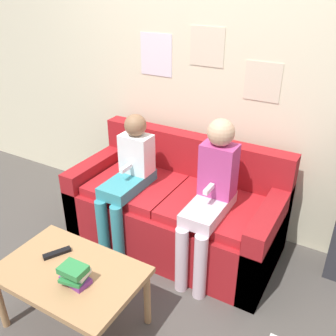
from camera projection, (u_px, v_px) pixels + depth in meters
name	position (u px, v px, depth m)	size (l,w,h in m)	color
ground_plane	(143.00, 278.00, 2.75)	(10.00, 10.00, 0.00)	#4C4742
wall_back	(208.00, 73.00, 2.90)	(8.00, 0.06, 2.60)	beige
couch	(176.00, 211.00, 2.99)	(1.63, 0.78, 0.85)	maroon
coffee_table	(70.00, 277.00, 2.21)	(0.85, 0.55, 0.44)	#AD7F51
person_left	(128.00, 177.00, 2.84)	(0.24, 0.54, 1.07)	teal
person_right	(210.00, 194.00, 2.53)	(0.24, 0.54, 1.16)	silver
tv_remote	(57.00, 253.00, 2.31)	(0.12, 0.17, 0.02)	black
book_stack	(75.00, 274.00, 2.08)	(0.18, 0.15, 0.12)	#7A3389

